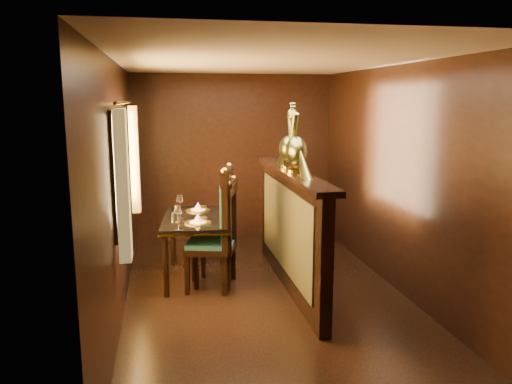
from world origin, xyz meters
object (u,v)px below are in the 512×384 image
Objects in this scene: chair_left at (220,225)px; chair_right at (225,230)px; peacock_left at (296,138)px; peacock_right at (289,137)px; dining_table at (195,223)px.

chair_left is 0.15m from chair_right.
peacock_left reaches higher than chair_left.
chair_left is 1.25m from peacock_right.
chair_left is 1.94× the size of peacock_left.
dining_table is 1.07× the size of chair_right.
dining_table is 0.43m from chair_right.
chair_left is at bearing -53.29° from dining_table.
peacock_left is 1.05× the size of peacock_right.
chair_left is 1.30m from peacock_left.
chair_left is at bearing -106.28° from chair_right.
dining_table is 1.63m from peacock_left.
peacock_right is at bearing 90.00° from peacock_left.
chair_right is (0.32, -0.29, -0.03)m from dining_table.
peacock_left is 0.32m from peacock_right.
peacock_left is at bearing -29.63° from dining_table.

